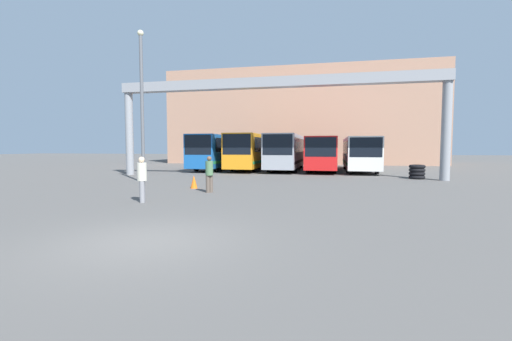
# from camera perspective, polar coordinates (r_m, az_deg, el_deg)

# --- Properties ---
(ground_plane) EXTENTS (200.00, 200.00, 0.00)m
(ground_plane) POSITION_cam_1_polar(r_m,az_deg,el_deg) (8.29, -18.06, -11.17)
(ground_plane) COLOR #514F4C
(building_backdrop) EXTENTS (35.09, 12.00, 12.31)m
(building_backdrop) POSITION_cam_1_polar(r_m,az_deg,el_deg) (49.04, 7.60, 8.52)
(building_backdrop) COLOR tan
(building_backdrop) RESTS_ON ground
(overhead_gantry) EXTENTS (23.15, 0.80, 7.03)m
(overhead_gantry) POSITION_cam_1_polar(r_m,az_deg,el_deg) (24.64, 2.72, 12.34)
(overhead_gantry) COLOR gray
(overhead_gantry) RESTS_ON ground
(bus_slot_0) EXTENTS (2.55, 10.79, 3.27)m
(bus_slot_0) POSITION_cam_1_polar(r_m,az_deg,el_deg) (33.65, -6.24, 3.41)
(bus_slot_0) COLOR #1959A5
(bus_slot_0) RESTS_ON ground
(bus_slot_1) EXTENTS (2.58, 12.01, 3.32)m
(bus_slot_1) POSITION_cam_1_polar(r_m,az_deg,el_deg) (33.34, -0.49, 3.48)
(bus_slot_1) COLOR orange
(bus_slot_1) RESTS_ON ground
(bus_slot_2) EXTENTS (2.60, 11.34, 3.27)m
(bus_slot_2) POSITION_cam_1_polar(r_m,az_deg,el_deg) (32.43, 5.11, 3.40)
(bus_slot_2) COLOR #999EA5
(bus_slot_2) RESTS_ON ground
(bus_slot_3) EXTENTS (2.58, 11.64, 3.02)m
(bus_slot_3) POSITION_cam_1_polar(r_m,az_deg,el_deg) (32.34, 10.99, 3.10)
(bus_slot_3) COLOR red
(bus_slot_3) RESTS_ON ground
(bus_slot_4) EXTENTS (2.58, 11.33, 2.98)m
(bus_slot_4) POSITION_cam_1_polar(r_m,az_deg,el_deg) (32.27, 16.88, 2.96)
(bus_slot_4) COLOR silver
(bus_slot_4) RESTS_ON ground
(pedestrian_mid_right) EXTENTS (0.36, 0.36, 1.72)m
(pedestrian_mid_right) POSITION_cam_1_polar(r_m,az_deg,el_deg) (16.27, -7.79, -0.46)
(pedestrian_mid_right) COLOR brown
(pedestrian_mid_right) RESTS_ON ground
(pedestrian_near_center) EXTENTS (0.37, 0.37, 1.77)m
(pedestrian_near_center) POSITION_cam_1_polar(r_m,az_deg,el_deg) (13.93, -18.48, -1.23)
(pedestrian_near_center) COLOR gray
(pedestrian_near_center) RESTS_ON ground
(traffic_cone) EXTENTS (0.37, 0.37, 0.68)m
(traffic_cone) POSITION_cam_1_polar(r_m,az_deg,el_deg) (18.11, -10.31, -1.87)
(traffic_cone) COLOR orange
(traffic_cone) RESTS_ON ground
(tire_stack) EXTENTS (1.04, 1.04, 0.96)m
(tire_stack) POSITION_cam_1_polar(r_m,az_deg,el_deg) (25.61, 25.25, -0.20)
(tire_stack) COLOR black
(tire_stack) RESTS_ON ground
(lamp_post) EXTENTS (0.36, 0.36, 9.03)m
(lamp_post) POSITION_cam_1_polar(r_m,az_deg,el_deg) (21.89, -18.47, 10.89)
(lamp_post) COLOR #595B60
(lamp_post) RESTS_ON ground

